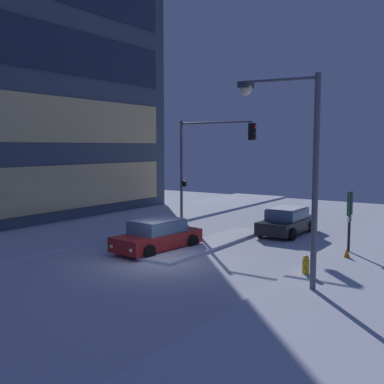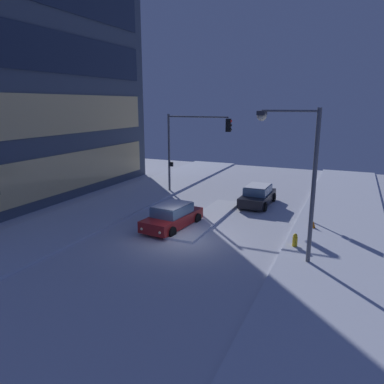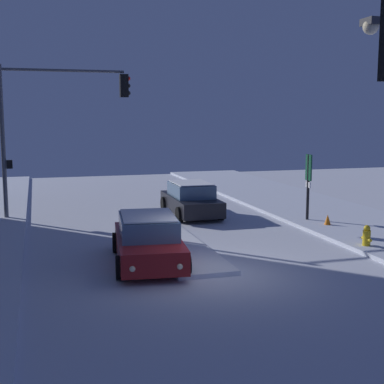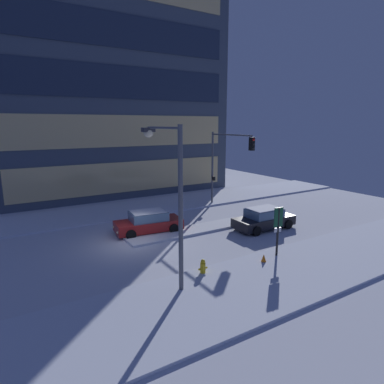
{
  "view_description": "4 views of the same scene",
  "coord_description": "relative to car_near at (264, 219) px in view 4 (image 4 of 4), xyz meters",
  "views": [
    {
      "loc": [
        -15.15,
        -11.64,
        4.89
      ],
      "look_at": [
        1.41,
        -0.58,
        2.91
      ],
      "focal_mm": 43.46,
      "sensor_mm": 36.0,
      "label": 1
    },
    {
      "loc": [
        -17.33,
        -8.09,
        7.39
      ],
      "look_at": [
        1.56,
        0.2,
        2.41
      ],
      "focal_mm": 34.47,
      "sensor_mm": 36.0,
      "label": 2
    },
    {
      "loc": [
        -13.73,
        4.71,
        4.42
      ],
      "look_at": [
        0.92,
        0.42,
        2.24
      ],
      "focal_mm": 49.94,
      "sensor_mm": 36.0,
      "label": 3
    },
    {
      "loc": [
        -6.86,
        -18.11,
        7.23
      ],
      "look_at": [
        4.31,
        0.18,
        2.76
      ],
      "focal_mm": 30.7,
      "sensor_mm": 36.0,
      "label": 4
    }
  ],
  "objects": [
    {
      "name": "parking_info_sign",
      "position": [
        -3.02,
        -4.18,
        1.12
      ],
      "size": [
        0.55,
        0.12,
        2.86
      ],
      "rotation": [
        0.0,
        0.0,
        1.46
      ],
      "color": "black",
      "rests_on": "ground"
    },
    {
      "name": "traffic_light_corner_far_right",
      "position": [
        1.08,
        5.83,
        3.82
      ],
      "size": [
        0.32,
        5.53,
        6.54
      ],
      "rotation": [
        0.0,
        0.0,
        -1.57
      ],
      "color": "#565960",
      "rests_on": "ground"
    },
    {
      "name": "fire_hydrant",
      "position": [
        -7.65,
        -3.87,
        -0.31
      ],
      "size": [
        0.48,
        0.26,
        0.83
      ],
      "color": "gold",
      "rests_on": "ground"
    },
    {
      "name": "curb_strip_near",
      "position": [
        -8.95,
        -5.92,
        -0.64
      ],
      "size": [
        52.0,
        5.2,
        0.14
      ],
      "primitive_type": "cube",
      "color": "silver",
      "rests_on": "ground"
    },
    {
      "name": "ground",
      "position": [
        -8.95,
        1.89,
        -0.71
      ],
      "size": [
        52.0,
        52.0,
        0.0
      ],
      "primitive_type": "plane",
      "color": "silver"
    },
    {
      "name": "street_lamp_arched",
      "position": [
        -9.44,
        -3.97,
        4.02
      ],
      "size": [
        0.68,
        2.74,
        7.21
      ],
      "rotation": [
        0.0,
        0.0,
        1.69
      ],
      "color": "#565960",
      "rests_on": "ground"
    },
    {
      "name": "construction_cone",
      "position": [
        -4.21,
        -4.44,
        -0.44
      ],
      "size": [
        0.36,
        0.36,
        0.55
      ],
      "primitive_type": "cone",
      "color": "orange",
      "rests_on": "ground"
    },
    {
      "name": "car_far",
      "position": [
        -7.24,
        3.46,
        0.0
      ],
      "size": [
        4.69,
        2.43,
        1.49
      ],
      "rotation": [
        0.0,
        0.0,
        3.03
      ],
      "color": "maroon",
      "rests_on": "ground"
    },
    {
      "name": "office_tower_main",
      "position": [
        -4.72,
        19.77,
        16.8
      ],
      "size": [
        23.65,
        11.9,
        35.03
      ],
      "color": "#424C5B",
      "rests_on": "ground"
    },
    {
      "name": "curb_strip_far",
      "position": [
        -8.95,
        9.7,
        -0.64
      ],
      "size": [
        52.0,
        5.2,
        0.14
      ],
      "primitive_type": "cube",
      "color": "silver",
      "rests_on": "ground"
    },
    {
      "name": "car_near",
      "position": [
        0.0,
        0.0,
        0.0
      ],
      "size": [
        4.55,
        2.08,
        1.49
      ],
      "rotation": [
        0.0,
        0.0,
        -0.01
      ],
      "color": "black",
      "rests_on": "ground"
    },
    {
      "name": "median_strip",
      "position": [
        -4.72,
        2.14,
        -0.64
      ],
      "size": [
        9.0,
        1.8,
        0.14
      ],
      "primitive_type": "cube",
      "color": "silver",
      "rests_on": "ground"
    }
  ]
}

